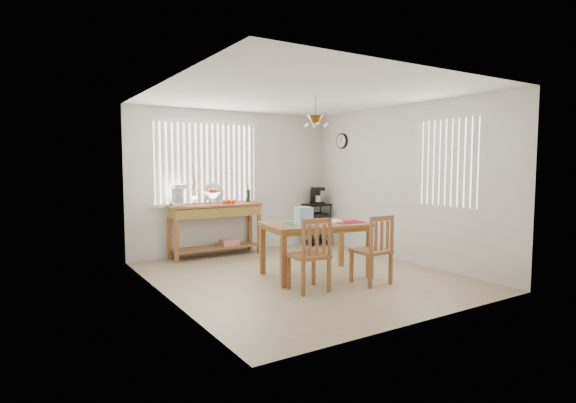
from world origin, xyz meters
TOP-DOWN VIEW (x-y plane):
  - ground at (0.00, 0.00)m, footprint 4.00×4.50m
  - room_shell at (0.00, 0.02)m, footprint 4.20×4.70m
  - sideboard at (-0.49, 2.00)m, footprint 1.66×0.47m
  - sideboard_items at (-0.77, 2.01)m, footprint 1.57×0.39m
  - wire_cart at (1.70, 2.00)m, footprint 0.49×0.39m
  - cart_items at (1.70, 2.01)m, footprint 0.19×0.23m
  - dining_table at (0.17, -0.09)m, footprint 1.59×1.16m
  - table_items at (0.00, -0.19)m, footprint 1.12×0.69m
  - chair_left at (-0.35, -0.71)m, footprint 0.47×0.47m
  - chair_right at (0.58, -0.87)m, footprint 0.44×0.44m

SIDE VIEW (x-z plane):
  - ground at x=0.00m, z-range -0.01..0.00m
  - chair_right at x=0.58m, z-range -0.01..0.94m
  - chair_left at x=-0.35m, z-range -0.01..0.95m
  - wire_cart at x=1.70m, z-range 0.08..0.91m
  - dining_table at x=0.17m, z-range 0.30..1.09m
  - sideboard at x=-0.49m, z-range 0.23..1.17m
  - table_items at x=0.00m, z-range 0.75..1.00m
  - cart_items at x=1.70m, z-range 0.81..1.15m
  - sideboard_items at x=-0.77m, z-range 0.72..1.43m
  - room_shell at x=0.00m, z-range 0.34..3.04m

